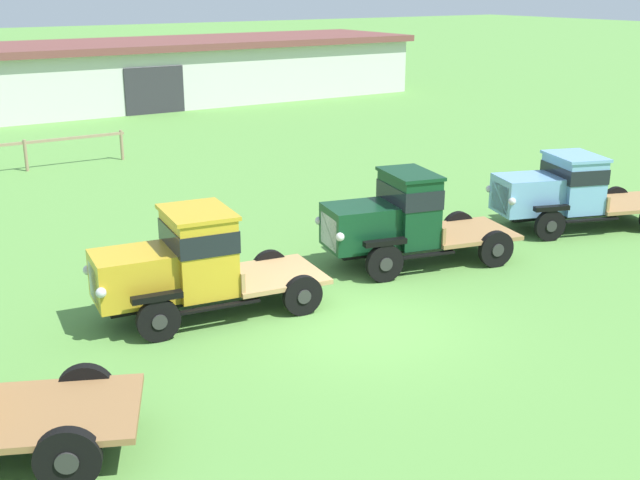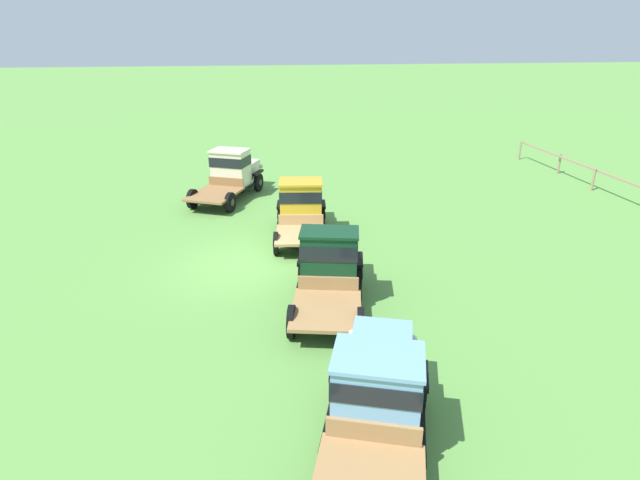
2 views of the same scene
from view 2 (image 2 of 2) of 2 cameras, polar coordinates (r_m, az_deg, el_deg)
name	(u,v)px [view 2 (image 2 of 2)]	position (r m, az deg, el deg)	size (l,w,h in m)	color
ground_plane	(246,265)	(17.51, -8.47, -2.86)	(240.00, 240.00, 0.00)	#5B9342
paddock_fence	(600,176)	(28.88, 29.35, 6.42)	(14.75, 0.52, 1.15)	#997F60
vintage_truck_foreground_near	(232,172)	(24.97, -10.01, 7.66)	(5.61, 3.78, 2.31)	black
vintage_truck_second_in_line	(301,205)	(19.78, -2.19, 4.03)	(4.92, 2.46, 2.22)	black
vintage_truck_midrow_center	(329,263)	(14.72, 1.09, -2.67)	(5.02, 2.79, 2.28)	black
vintage_truck_far_side	(377,390)	(10.06, 6.55, -16.62)	(5.29, 3.24, 2.07)	black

